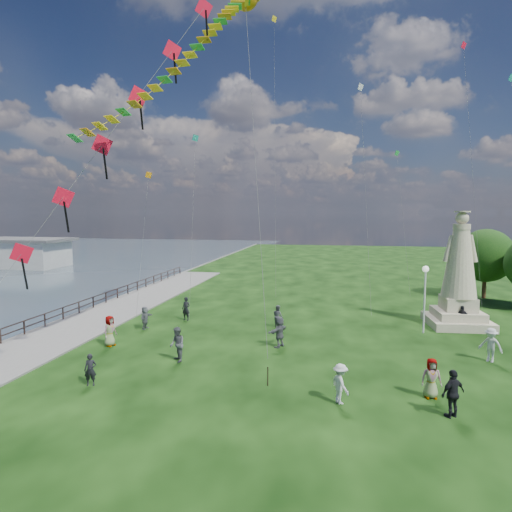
% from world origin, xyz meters
% --- Properties ---
extents(waterfront, '(200.00, 200.00, 1.51)m').
position_xyz_m(waterfront, '(-15.24, 8.99, -0.06)').
color(waterfront, '#384A55').
rests_on(waterfront, ground).
extents(statue, '(4.26, 4.26, 8.08)m').
position_xyz_m(statue, '(11.98, 15.90, 3.05)').
color(statue, tan).
rests_on(statue, ground).
extents(lamppost, '(0.42, 0.42, 4.49)m').
position_xyz_m(lamppost, '(9.27, 13.54, 3.24)').
color(lamppost, silver).
rests_on(lamppost, ground).
extents(person_0, '(0.63, 0.51, 1.49)m').
position_xyz_m(person_0, '(-7.56, 1.53, 0.74)').
color(person_0, black).
rests_on(person_0, ground).
extents(person_1, '(0.99, 1.07, 1.87)m').
position_xyz_m(person_1, '(-4.79, 5.30, 0.94)').
color(person_1, '#595960').
rests_on(person_1, ground).
extents(person_2, '(1.04, 1.22, 1.68)m').
position_xyz_m(person_2, '(3.77, 1.79, 0.84)').
color(person_2, silver).
rests_on(person_2, ground).
extents(person_3, '(1.25, 1.10, 1.91)m').
position_xyz_m(person_3, '(8.07, 1.36, 0.96)').
color(person_3, black).
rests_on(person_3, ground).
extents(person_4, '(0.89, 0.58, 1.74)m').
position_xyz_m(person_4, '(7.62, 3.05, 0.87)').
color(person_4, '#595960').
rests_on(person_4, ground).
extents(person_5, '(0.66, 1.47, 1.57)m').
position_xyz_m(person_5, '(-9.32, 11.02, 0.78)').
color(person_5, '#595960').
rests_on(person_5, ground).
extents(person_6, '(0.71, 0.55, 1.75)m').
position_xyz_m(person_6, '(-7.37, 13.77, 0.87)').
color(person_6, black).
rests_on(person_6, ground).
extents(person_7, '(0.85, 0.88, 1.56)m').
position_xyz_m(person_7, '(-0.43, 13.18, 0.78)').
color(person_7, '#595960').
rests_on(person_7, ground).
extents(person_8, '(1.32, 1.18, 1.83)m').
position_xyz_m(person_8, '(11.71, 8.40, 0.92)').
color(person_8, silver).
rests_on(person_8, ground).
extents(person_9, '(1.10, 0.82, 1.68)m').
position_xyz_m(person_9, '(11.96, 14.82, 0.84)').
color(person_9, black).
rests_on(person_9, ground).
extents(person_10, '(0.78, 1.02, 1.84)m').
position_xyz_m(person_10, '(-9.74, 7.12, 0.92)').
color(person_10, '#595960').
rests_on(person_10, ground).
extents(person_11, '(1.43, 1.86, 1.84)m').
position_xyz_m(person_11, '(0.26, 8.81, 0.92)').
color(person_11, '#595960').
rests_on(person_11, ground).
extents(red_kite_train, '(10.04, 9.35, 19.67)m').
position_xyz_m(red_kite_train, '(-7.49, 4.61, 12.21)').
color(red_kite_train, black).
rests_on(red_kite_train, ground).
extents(small_kites, '(30.24, 17.53, 27.34)m').
position_xyz_m(small_kites, '(3.61, 22.80, 14.41)').
color(small_kites, '#168779').
rests_on(small_kites, ground).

